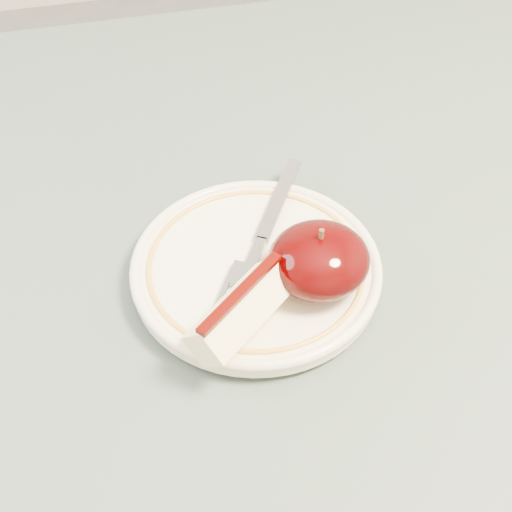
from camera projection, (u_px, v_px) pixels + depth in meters
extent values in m
cylinder|color=brown|center=(422.00, 218.00, 1.20)|extent=(0.05, 0.05, 0.71)
cube|color=#41504A|center=(238.00, 297.00, 0.60)|extent=(0.90, 0.90, 0.04)
cylinder|color=beige|center=(256.00, 277.00, 0.58)|extent=(0.11, 0.11, 0.01)
cylinder|color=beige|center=(256.00, 269.00, 0.57)|extent=(0.20, 0.20, 0.01)
torus|color=beige|center=(256.00, 265.00, 0.57)|extent=(0.20, 0.20, 0.01)
torus|color=gold|center=(256.00, 264.00, 0.57)|extent=(0.18, 0.18, 0.00)
ellipsoid|color=black|center=(319.00, 260.00, 0.54)|extent=(0.08, 0.07, 0.05)
cylinder|color=#472D19|center=(321.00, 235.00, 0.52)|extent=(0.00, 0.00, 0.01)
cube|color=beige|center=(241.00, 311.00, 0.51)|extent=(0.09, 0.09, 0.04)
cube|color=#350401|center=(241.00, 292.00, 0.50)|extent=(0.07, 0.06, 0.00)
cube|color=#909398|center=(279.00, 198.00, 0.62)|extent=(0.06, 0.10, 0.00)
cube|color=#909398|center=(257.00, 251.00, 0.57)|extent=(0.02, 0.03, 0.00)
cube|color=#909398|center=(246.00, 276.00, 0.56)|extent=(0.04, 0.03, 0.00)
cube|color=#909398|center=(248.00, 310.00, 0.53)|extent=(0.02, 0.04, 0.00)
cube|color=#909398|center=(238.00, 308.00, 0.53)|extent=(0.02, 0.04, 0.00)
cube|color=#909398|center=(228.00, 305.00, 0.54)|extent=(0.02, 0.04, 0.00)
cube|color=#909398|center=(219.00, 303.00, 0.54)|extent=(0.02, 0.04, 0.00)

